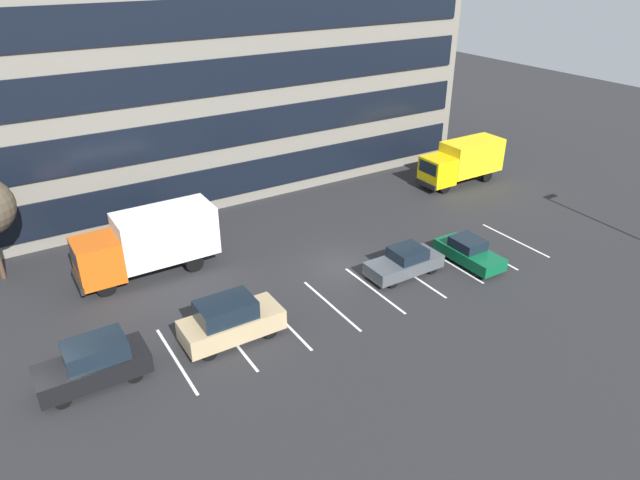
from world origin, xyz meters
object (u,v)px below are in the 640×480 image
Objects in this scene: box_truck_orange at (149,241)px; suv_tan at (230,320)px; sedan_forest at (469,252)px; box_truck_yellow_all at (463,160)px; sedan_charcoal at (405,262)px; suv_black at (94,363)px.

box_truck_orange is 1.64× the size of suv_tan.
box_truck_yellow_all is at bearing 47.56° from sedan_forest.
suv_tan is 14.94m from sedan_forest.
sedan_charcoal is (12.11, -7.77, -1.30)m from box_truck_orange.
box_truck_orange is 1.76× the size of sedan_charcoal.
box_truck_orange reaches higher than suv_black.
box_truck_yellow_all is at bearing 33.98° from sedan_charcoal.
suv_tan reaches higher than sedan_forest.
suv_black is at bearing 177.59° from suv_tan.
box_truck_orange is 1.86× the size of sedan_forest.
sedan_charcoal is at bearing 165.98° from sedan_forest.
sedan_charcoal is 1.05× the size of sedan_forest.
sedan_forest is at bearing -2.45° from suv_tan.
suv_tan is 10.90m from sedan_charcoal.
box_truck_yellow_all is 1.55× the size of suv_black.
box_truck_yellow_all is 13.19m from sedan_forest.
box_truck_yellow_all is at bearing 20.85° from suv_tan.
suv_black is 21.11m from sedan_forest.
sedan_forest is (-8.87, -9.70, -1.13)m from box_truck_yellow_all.
sedan_forest is (4.03, -1.01, -0.04)m from sedan_charcoal.
suv_tan is at bearing -81.48° from box_truck_orange.
sedan_charcoal is at bearing -32.68° from box_truck_orange.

